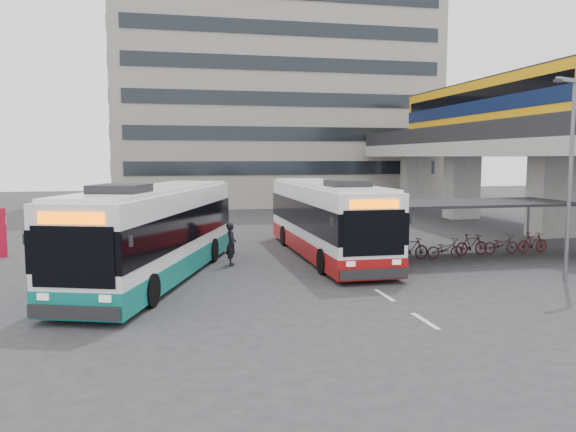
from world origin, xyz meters
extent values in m
plane|color=#28282B|center=(0.00, 0.00, 0.00)|extent=(120.00, 120.00, 0.00)
cube|color=gray|center=(17.00, 8.00, 2.30)|extent=(2.20, 1.60, 4.60)
cube|color=gray|center=(17.00, 18.00, 2.30)|extent=(2.20, 1.60, 4.60)
cube|color=gray|center=(17.00, 26.00, 2.30)|extent=(2.20, 1.60, 4.60)
cube|color=gray|center=(17.00, 12.00, 5.05)|extent=(8.00, 32.00, 0.90)
cube|color=black|center=(13.25, 12.00, 6.05)|extent=(0.35, 32.00, 1.10)
cube|color=black|center=(20.75, 12.00, 6.05)|extent=(0.35, 32.00, 1.10)
cube|color=orange|center=(17.00, 14.39, 7.60)|extent=(2.90, 20.00, 3.90)
cube|color=#0A1639|center=(17.00, 14.39, 7.80)|extent=(2.98, 20.02, 0.90)
cube|color=black|center=(17.00, 14.39, 8.60)|extent=(2.96, 19.20, 0.70)
cube|color=black|center=(17.00, 14.39, 9.55)|extent=(2.70, 19.60, 0.25)
cylinder|color=#595B60|center=(3.70, 4.80, 1.20)|extent=(0.12, 0.12, 2.40)
cylinder|color=#595B60|center=(13.30, 4.80, 1.20)|extent=(0.12, 0.12, 2.40)
cylinder|color=#595B60|center=(3.70, 1.20, 1.20)|extent=(0.12, 0.12, 2.40)
cube|color=black|center=(8.50, 3.00, 2.48)|extent=(10.00, 4.00, 0.12)
imported|color=black|center=(4.50, 3.00, 0.45)|extent=(1.71, 0.60, 0.90)
imported|color=black|center=(6.10, 3.00, 0.50)|extent=(1.66, 0.47, 1.00)
imported|color=black|center=(7.70, 3.00, 0.45)|extent=(1.72, 0.60, 0.90)
imported|color=black|center=(9.30, 3.00, 0.50)|extent=(1.66, 0.47, 1.00)
imported|color=#350C0F|center=(10.90, 3.00, 0.45)|extent=(1.71, 0.60, 0.90)
imported|color=#3F0C0F|center=(12.50, 3.00, 0.50)|extent=(1.66, 0.47, 1.00)
cube|color=gray|center=(6.00, 36.00, 12.50)|extent=(30.00, 15.00, 25.00)
cube|color=beige|center=(2.50, -6.00, 0.01)|extent=(0.15, 1.60, 0.01)
cube|color=beige|center=(2.50, -3.00, 0.01)|extent=(0.15, 1.60, 0.01)
cube|color=beige|center=(2.50, 0.00, 0.01)|extent=(0.15, 1.60, 0.01)
cube|color=white|center=(2.65, 4.56, 1.86)|extent=(2.61, 12.24, 2.81)
cube|color=maroon|center=(2.65, 4.56, 0.56)|extent=(2.65, 12.28, 0.77)
cube|color=black|center=(2.65, 4.56, 1.99)|extent=(2.67, 12.26, 1.17)
cube|color=#FF6900|center=(2.65, -1.56, 2.91)|extent=(1.82, 0.08, 0.31)
cube|color=black|center=(2.65, 1.50, 3.49)|extent=(1.56, 1.63, 0.29)
cylinder|color=black|center=(1.43, 0.64, 0.51)|extent=(0.31, 1.02, 1.02)
cylinder|color=black|center=(3.88, 7.98, 0.51)|extent=(0.31, 1.02, 1.02)
cube|color=white|center=(-4.90, 1.28, 1.89)|extent=(6.55, 12.61, 2.85)
cube|color=#0B6960|center=(-4.90, 1.28, 0.57)|extent=(6.60, 12.66, 0.78)
cube|color=black|center=(-4.90, 1.28, 2.02)|extent=(6.62, 12.65, 1.19)
cube|color=#FF6900|center=(-6.93, -4.59, 2.95)|extent=(1.77, 0.68, 0.31)
cube|color=black|center=(-5.91, -1.66, 3.54)|extent=(2.04, 2.08, 0.29)
cylinder|color=black|center=(-7.37, -2.07, 0.52)|extent=(0.63, 1.08, 1.04)
cylinder|color=black|center=(-2.59, 4.17, 0.52)|extent=(0.63, 1.08, 1.04)
imported|color=black|center=(-1.87, 3.22, 0.91)|extent=(0.46, 0.68, 1.82)
cylinder|color=#595B60|center=(9.84, -2.35, 3.67)|extent=(0.15, 0.15, 7.34)
cube|color=#595B60|center=(9.32, -2.55, 7.25)|extent=(1.08, 0.52, 0.14)
cube|color=black|center=(8.85, -2.73, 7.17)|extent=(0.36, 0.27, 0.11)
cube|color=#B20A26|center=(-11.88, 7.32, 1.13)|extent=(0.46, 0.18, 2.26)
cube|color=white|center=(-11.88, 7.32, 1.71)|extent=(0.49, 0.09, 0.45)
camera|label=1|loc=(-4.44, -20.08, 4.55)|focal=35.00mm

